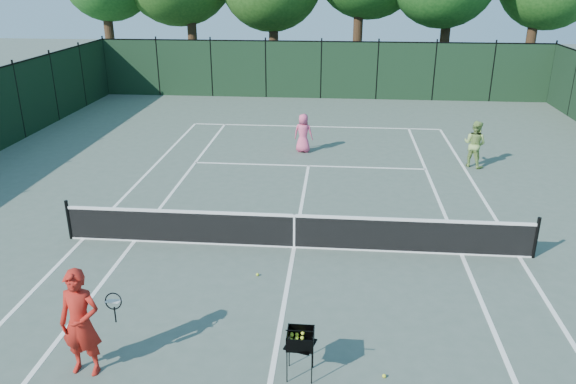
# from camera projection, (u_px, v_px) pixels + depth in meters

# --- Properties ---
(ground) EXTENTS (90.00, 90.00, 0.00)m
(ground) POSITION_uv_depth(u_px,v_px,m) (294.00, 248.00, 14.07)
(ground) COLOR #48574C
(ground) RESTS_ON ground
(sideline_doubles_left) EXTENTS (0.10, 23.77, 0.01)m
(sideline_doubles_left) POSITION_uv_depth(u_px,v_px,m) (83.00, 239.00, 14.53)
(sideline_doubles_left) COLOR white
(sideline_doubles_left) RESTS_ON ground
(sideline_doubles_right) EXTENTS (0.10, 23.77, 0.01)m
(sideline_doubles_right) POSITION_uv_depth(u_px,v_px,m) (519.00, 257.00, 13.60)
(sideline_doubles_right) COLOR white
(sideline_doubles_right) RESTS_ON ground
(sideline_singles_left) EXTENTS (0.10, 23.77, 0.01)m
(sideline_singles_left) POSITION_uv_depth(u_px,v_px,m) (135.00, 241.00, 14.41)
(sideline_singles_left) COLOR white
(sideline_singles_left) RESTS_ON ground
(sideline_singles_right) EXTENTS (0.10, 23.77, 0.01)m
(sideline_singles_right) POSITION_uv_depth(u_px,v_px,m) (462.00, 254.00, 13.72)
(sideline_singles_right) COLOR white
(sideline_singles_right) RESTS_ON ground
(baseline_far) EXTENTS (10.97, 0.10, 0.01)m
(baseline_far) POSITION_uv_depth(u_px,v_px,m) (315.00, 127.00, 25.08)
(baseline_far) COLOR white
(baseline_far) RESTS_ON ground
(service_line_far) EXTENTS (8.23, 0.10, 0.01)m
(service_line_far) POSITION_uv_depth(u_px,v_px,m) (309.00, 166.00, 20.00)
(service_line_far) COLOR white
(service_line_far) RESTS_ON ground
(center_service_line) EXTENTS (0.10, 12.80, 0.01)m
(center_service_line) POSITION_uv_depth(u_px,v_px,m) (294.00, 247.00, 14.06)
(center_service_line) COLOR white
(center_service_line) RESTS_ON ground
(tennis_net) EXTENTS (11.69, 0.09, 1.06)m
(tennis_net) POSITION_uv_depth(u_px,v_px,m) (294.00, 230.00, 13.89)
(tennis_net) COLOR black
(tennis_net) RESTS_ON ground
(fence_far) EXTENTS (24.00, 0.05, 3.00)m
(fence_far) POSITION_uv_depth(u_px,v_px,m) (321.00, 71.00, 30.20)
(fence_far) COLOR black
(fence_far) RESTS_ON ground
(coach) EXTENTS (0.99, 0.63, 1.95)m
(coach) POSITION_uv_depth(u_px,v_px,m) (81.00, 323.00, 9.37)
(coach) COLOR #AA1C13
(coach) RESTS_ON ground
(player_pink) EXTENTS (0.80, 0.61, 1.48)m
(player_pink) POSITION_uv_depth(u_px,v_px,m) (303.00, 133.00, 21.30)
(player_pink) COLOR #DF4E79
(player_pink) RESTS_ON ground
(player_green) EXTENTS (1.02, 0.99, 1.65)m
(player_green) POSITION_uv_depth(u_px,v_px,m) (475.00, 144.00, 19.65)
(player_green) COLOR #87AA55
(player_green) RESTS_ON ground
(ball_hopper) EXTENTS (0.56, 0.56, 0.87)m
(ball_hopper) POSITION_uv_depth(u_px,v_px,m) (300.00, 339.00, 9.36)
(ball_hopper) COLOR black
(ball_hopper) RESTS_ON ground
(loose_ball_near_cart) EXTENTS (0.07, 0.07, 0.07)m
(loose_ball_near_cart) POSITION_uv_depth(u_px,v_px,m) (384.00, 376.00, 9.54)
(loose_ball_near_cart) COLOR #CAD62B
(loose_ball_near_cart) RESTS_ON ground
(loose_ball_midcourt) EXTENTS (0.07, 0.07, 0.07)m
(loose_ball_midcourt) POSITION_uv_depth(u_px,v_px,m) (257.00, 275.00, 12.74)
(loose_ball_midcourt) COLOR #C4E02E
(loose_ball_midcourt) RESTS_ON ground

